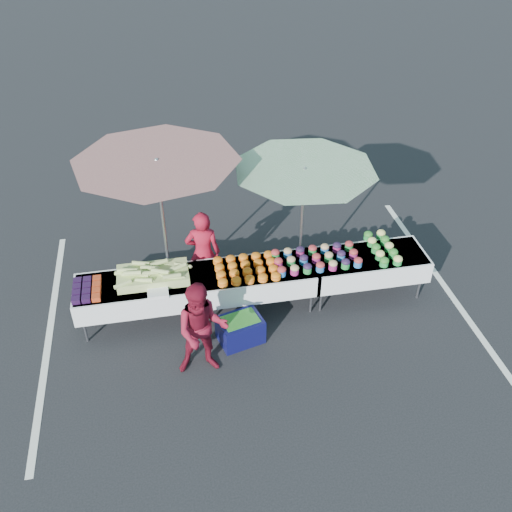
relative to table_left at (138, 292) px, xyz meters
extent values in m
plane|color=black|center=(1.80, 0.00, -0.58)|extent=(80.00, 80.00, 0.00)
cube|color=silver|center=(-1.40, 0.00, -0.58)|extent=(0.10, 5.00, 0.00)
cube|color=silver|center=(5.00, 0.00, -0.58)|extent=(0.10, 5.00, 0.00)
cube|color=white|center=(0.00, 0.00, 0.15)|extent=(1.80, 0.75, 0.04)
cube|color=white|center=(0.00, 0.00, -0.01)|extent=(1.86, 0.81, 0.36)
cylinder|color=slate|center=(-0.82, -0.29, -0.39)|extent=(0.04, 0.04, 0.39)
cylinder|color=slate|center=(-0.82, 0.29, -0.39)|extent=(0.04, 0.04, 0.39)
cylinder|color=slate|center=(0.82, -0.29, -0.39)|extent=(0.04, 0.04, 0.39)
cylinder|color=slate|center=(0.82, 0.29, -0.39)|extent=(0.04, 0.04, 0.39)
cube|color=white|center=(1.80, 0.00, 0.15)|extent=(1.80, 0.75, 0.04)
cube|color=white|center=(1.80, 0.00, -0.01)|extent=(1.86, 0.81, 0.36)
cylinder|color=slate|center=(0.98, -0.29, -0.39)|extent=(0.04, 0.04, 0.39)
cylinder|color=slate|center=(0.98, 0.29, -0.39)|extent=(0.04, 0.04, 0.39)
cylinder|color=slate|center=(2.62, -0.29, -0.39)|extent=(0.04, 0.04, 0.39)
cylinder|color=slate|center=(2.62, 0.29, -0.39)|extent=(0.04, 0.04, 0.39)
cube|color=white|center=(3.60, 0.00, 0.15)|extent=(1.80, 0.75, 0.04)
cube|color=white|center=(3.60, 0.00, -0.01)|extent=(1.86, 0.81, 0.36)
cylinder|color=slate|center=(2.78, -0.29, -0.39)|extent=(0.04, 0.04, 0.39)
cylinder|color=slate|center=(2.78, 0.29, -0.39)|extent=(0.04, 0.04, 0.39)
cylinder|color=slate|center=(4.42, -0.29, -0.39)|extent=(0.04, 0.04, 0.39)
cylinder|color=slate|center=(4.42, 0.29, -0.39)|extent=(0.04, 0.04, 0.39)
cube|color=black|center=(-0.85, -0.27, 0.21)|extent=(0.12, 0.12, 0.08)
cube|color=black|center=(-0.85, -0.13, 0.21)|extent=(0.12, 0.12, 0.08)
cube|color=black|center=(-0.85, 0.01, 0.21)|extent=(0.12, 0.12, 0.08)
cube|color=black|center=(-0.85, 0.15, 0.21)|extent=(0.12, 0.12, 0.08)
cube|color=black|center=(-0.71, -0.27, 0.21)|extent=(0.12, 0.12, 0.08)
cube|color=black|center=(-0.71, -0.13, 0.21)|extent=(0.12, 0.12, 0.08)
cube|color=black|center=(-0.71, 0.01, 0.21)|extent=(0.12, 0.12, 0.08)
cube|color=black|center=(-0.71, 0.15, 0.21)|extent=(0.12, 0.12, 0.08)
cube|color=maroon|center=(-0.57, -0.27, 0.21)|extent=(0.12, 0.12, 0.08)
cube|color=maroon|center=(-0.57, -0.13, 0.21)|extent=(0.12, 0.12, 0.08)
cube|color=maroon|center=(-0.57, 0.01, 0.21)|extent=(0.12, 0.12, 0.08)
cube|color=maroon|center=(-0.57, 0.15, 0.21)|extent=(0.12, 0.12, 0.08)
cube|color=#9AB55C|center=(0.25, 0.05, 0.24)|extent=(1.05, 0.55, 0.14)
cylinder|color=#9AB55C|center=(0.55, 0.20, 0.27)|extent=(0.27, 0.09, 0.10)
cylinder|color=#9AB55C|center=(-0.13, 0.10, 0.34)|extent=(0.27, 0.14, 0.07)
cylinder|color=#9AB55C|center=(0.36, -0.06, 0.38)|extent=(0.27, 0.14, 0.09)
cylinder|color=#9AB55C|center=(-0.17, 0.08, 0.28)|extent=(0.27, 0.15, 0.10)
cylinder|color=#9AB55C|center=(0.07, -0.01, 0.33)|extent=(0.27, 0.15, 0.08)
cylinder|color=#9AB55C|center=(0.21, 0.09, 0.36)|extent=(0.27, 0.10, 0.10)
cylinder|color=#9AB55C|center=(0.21, -0.03, 0.36)|extent=(0.27, 0.07, 0.08)
cylinder|color=#9AB55C|center=(0.12, -0.13, 0.31)|extent=(0.27, 0.14, 0.09)
cylinder|color=#9AB55C|center=(0.09, 0.25, 0.34)|extent=(0.27, 0.12, 0.08)
cylinder|color=#9AB55C|center=(0.71, 0.14, 0.29)|extent=(0.27, 0.16, 0.08)
cylinder|color=#9AB55C|center=(-0.06, 0.01, 0.34)|extent=(0.27, 0.11, 0.07)
cylinder|color=#9AB55C|center=(0.16, -0.18, 0.27)|extent=(0.27, 0.10, 0.07)
cylinder|color=#9AB55C|center=(0.36, 0.19, 0.35)|extent=(0.27, 0.12, 0.08)
cylinder|color=#9AB55C|center=(-0.18, -0.17, 0.31)|extent=(0.27, 0.15, 0.08)
cylinder|color=#9AB55C|center=(-0.09, 0.09, 0.36)|extent=(0.27, 0.10, 0.08)
cylinder|color=#9AB55C|center=(0.46, 0.00, 0.32)|extent=(0.27, 0.16, 0.10)
cylinder|color=#9AB55C|center=(-0.03, -0.02, 0.38)|extent=(0.27, 0.12, 0.09)
cylinder|color=#9AB55C|center=(0.52, -0.18, 0.37)|extent=(0.27, 0.09, 0.07)
cylinder|color=#9AB55C|center=(0.58, -0.15, 0.30)|extent=(0.27, 0.10, 0.09)
cylinder|color=#9AB55C|center=(0.50, -0.09, 0.28)|extent=(0.27, 0.12, 0.09)
cylinder|color=#9AB55C|center=(0.35, 0.28, 0.27)|extent=(0.27, 0.10, 0.08)
cylinder|color=#9AB55C|center=(0.63, 0.03, 0.34)|extent=(0.27, 0.14, 0.10)
cube|color=white|center=(0.30, -0.30, 0.19)|extent=(0.30, 0.25, 0.05)
cylinder|color=orange|center=(1.25, -0.28, 0.19)|extent=(0.15, 0.15, 0.05)
ellipsoid|color=red|center=(1.25, -0.28, 0.23)|extent=(0.15, 0.15, 0.08)
cylinder|color=orange|center=(1.25, -0.10, 0.19)|extent=(0.15, 0.15, 0.05)
ellipsoid|color=red|center=(1.25, -0.10, 0.23)|extent=(0.15, 0.15, 0.08)
cylinder|color=orange|center=(1.25, 0.08, 0.19)|extent=(0.15, 0.15, 0.05)
ellipsoid|color=red|center=(1.25, 0.08, 0.23)|extent=(0.15, 0.15, 0.08)
cylinder|color=orange|center=(1.25, 0.26, 0.19)|extent=(0.15, 0.15, 0.05)
ellipsoid|color=red|center=(1.25, 0.26, 0.23)|extent=(0.15, 0.15, 0.08)
cylinder|color=orange|center=(1.45, -0.28, 0.19)|extent=(0.15, 0.15, 0.05)
ellipsoid|color=red|center=(1.45, -0.28, 0.23)|extent=(0.15, 0.15, 0.08)
cylinder|color=orange|center=(1.45, -0.10, 0.19)|extent=(0.15, 0.15, 0.05)
ellipsoid|color=red|center=(1.45, -0.10, 0.23)|extent=(0.15, 0.15, 0.08)
cylinder|color=orange|center=(1.45, 0.08, 0.19)|extent=(0.15, 0.15, 0.05)
ellipsoid|color=red|center=(1.45, 0.08, 0.23)|extent=(0.15, 0.15, 0.08)
cylinder|color=orange|center=(1.45, 0.26, 0.19)|extent=(0.15, 0.15, 0.05)
ellipsoid|color=red|center=(1.45, 0.26, 0.23)|extent=(0.15, 0.15, 0.08)
cylinder|color=orange|center=(1.65, -0.28, 0.19)|extent=(0.15, 0.15, 0.05)
ellipsoid|color=red|center=(1.65, -0.28, 0.23)|extent=(0.15, 0.15, 0.08)
cylinder|color=orange|center=(1.65, -0.10, 0.19)|extent=(0.15, 0.15, 0.05)
ellipsoid|color=red|center=(1.65, -0.10, 0.23)|extent=(0.15, 0.15, 0.08)
cylinder|color=orange|center=(1.65, 0.08, 0.19)|extent=(0.15, 0.15, 0.05)
ellipsoid|color=red|center=(1.65, 0.08, 0.23)|extent=(0.15, 0.15, 0.08)
cylinder|color=orange|center=(1.65, 0.26, 0.19)|extent=(0.15, 0.15, 0.05)
ellipsoid|color=red|center=(1.65, 0.26, 0.23)|extent=(0.15, 0.15, 0.08)
cylinder|color=orange|center=(1.85, -0.28, 0.19)|extent=(0.15, 0.15, 0.05)
ellipsoid|color=red|center=(1.85, -0.28, 0.23)|extent=(0.15, 0.15, 0.08)
cylinder|color=orange|center=(1.85, -0.10, 0.19)|extent=(0.15, 0.15, 0.05)
ellipsoid|color=red|center=(1.85, -0.10, 0.23)|extent=(0.15, 0.15, 0.08)
cylinder|color=orange|center=(1.85, 0.08, 0.19)|extent=(0.15, 0.15, 0.05)
ellipsoid|color=red|center=(1.85, 0.08, 0.23)|extent=(0.15, 0.15, 0.08)
cylinder|color=orange|center=(1.85, 0.26, 0.19)|extent=(0.15, 0.15, 0.05)
ellipsoid|color=red|center=(1.85, 0.26, 0.23)|extent=(0.15, 0.15, 0.08)
cylinder|color=orange|center=(2.05, -0.28, 0.19)|extent=(0.15, 0.15, 0.05)
ellipsoid|color=red|center=(2.05, -0.28, 0.23)|extent=(0.15, 0.15, 0.08)
cylinder|color=orange|center=(2.05, -0.10, 0.19)|extent=(0.15, 0.15, 0.05)
ellipsoid|color=red|center=(2.05, -0.10, 0.23)|extent=(0.15, 0.15, 0.08)
cylinder|color=orange|center=(2.05, 0.08, 0.19)|extent=(0.15, 0.15, 0.05)
ellipsoid|color=red|center=(2.05, 0.08, 0.23)|extent=(0.15, 0.15, 0.08)
cylinder|color=orange|center=(2.05, 0.26, 0.19)|extent=(0.15, 0.15, 0.05)
ellipsoid|color=red|center=(2.05, 0.26, 0.23)|extent=(0.15, 0.15, 0.08)
cylinder|color=#2562AD|center=(2.15, -0.22, 0.22)|extent=(0.13, 0.13, 0.10)
ellipsoid|color=maroon|center=(2.15, -0.22, 0.28)|extent=(0.14, 0.14, 0.10)
cylinder|color=#982061|center=(2.15, 0.00, 0.22)|extent=(0.13, 0.13, 0.10)
ellipsoid|color=maroon|center=(2.15, 0.00, 0.28)|extent=(0.14, 0.14, 0.10)
cylinder|color=#218537|center=(2.15, 0.22, 0.22)|extent=(0.13, 0.13, 0.10)
ellipsoid|color=maroon|center=(2.15, 0.22, 0.28)|extent=(0.14, 0.14, 0.10)
cylinder|color=#982061|center=(2.35, -0.22, 0.22)|extent=(0.13, 0.13, 0.10)
ellipsoid|color=tan|center=(2.35, -0.22, 0.28)|extent=(0.14, 0.14, 0.10)
cylinder|color=#218537|center=(2.35, 0.00, 0.22)|extent=(0.13, 0.13, 0.10)
ellipsoid|color=tan|center=(2.35, 0.00, 0.28)|extent=(0.14, 0.14, 0.10)
cylinder|color=#2562AD|center=(2.35, 0.22, 0.22)|extent=(0.13, 0.13, 0.10)
ellipsoid|color=tan|center=(2.35, 0.22, 0.28)|extent=(0.14, 0.14, 0.10)
cylinder|color=#218537|center=(2.55, -0.22, 0.22)|extent=(0.13, 0.13, 0.10)
ellipsoid|color=black|center=(2.55, -0.22, 0.28)|extent=(0.14, 0.14, 0.10)
cylinder|color=#2562AD|center=(2.55, 0.00, 0.22)|extent=(0.13, 0.13, 0.10)
ellipsoid|color=black|center=(2.55, 0.00, 0.28)|extent=(0.14, 0.14, 0.10)
cylinder|color=#982061|center=(2.55, 0.22, 0.22)|extent=(0.13, 0.13, 0.10)
ellipsoid|color=black|center=(2.55, 0.22, 0.28)|extent=(0.14, 0.14, 0.10)
cylinder|color=#2562AD|center=(2.75, -0.22, 0.22)|extent=(0.13, 0.13, 0.10)
ellipsoid|color=maroon|center=(2.75, -0.22, 0.28)|extent=(0.14, 0.14, 0.10)
cylinder|color=#982061|center=(2.75, 0.00, 0.22)|extent=(0.13, 0.13, 0.10)
ellipsoid|color=maroon|center=(2.75, 0.00, 0.28)|extent=(0.14, 0.14, 0.10)
cylinder|color=#218537|center=(2.75, 0.22, 0.22)|extent=(0.13, 0.13, 0.10)
ellipsoid|color=maroon|center=(2.75, 0.22, 0.28)|extent=(0.14, 0.14, 0.10)
cylinder|color=#982061|center=(2.95, -0.22, 0.22)|extent=(0.13, 0.13, 0.10)
ellipsoid|color=tan|center=(2.95, -0.22, 0.28)|extent=(0.14, 0.14, 0.10)
cylinder|color=#218537|center=(2.95, 0.00, 0.22)|extent=(0.13, 0.13, 0.10)
ellipsoid|color=tan|center=(2.95, 0.00, 0.28)|extent=(0.14, 0.14, 0.10)
cylinder|color=#2562AD|center=(2.95, 0.22, 0.22)|extent=(0.13, 0.13, 0.10)
ellipsoid|color=tan|center=(2.95, 0.22, 0.28)|extent=(0.14, 0.14, 0.10)
cylinder|color=#218537|center=(3.15, -0.22, 0.22)|extent=(0.13, 0.13, 0.10)
ellipsoid|color=black|center=(3.15, -0.22, 0.28)|extent=(0.14, 0.14, 0.10)
cylinder|color=#2562AD|center=(3.15, 0.00, 0.22)|extent=(0.13, 0.13, 0.10)
ellipsoid|color=black|center=(3.15, 0.00, 0.28)|extent=(0.14, 0.14, 0.10)
cylinder|color=#982061|center=(3.15, 0.22, 0.22)|extent=(0.13, 0.13, 0.10)
ellipsoid|color=black|center=(3.15, 0.22, 0.28)|extent=(0.14, 0.14, 0.10)
cylinder|color=#2562AD|center=(3.35, -0.22, 0.22)|extent=(0.13, 0.13, 0.10)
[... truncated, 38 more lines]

